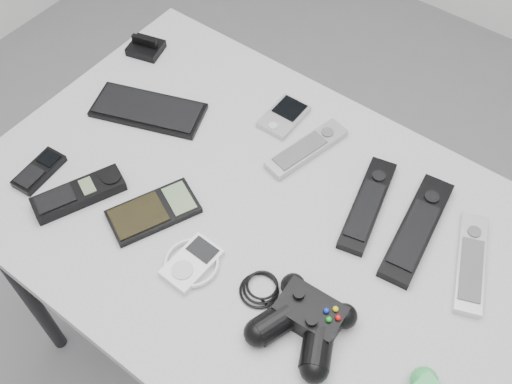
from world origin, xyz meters
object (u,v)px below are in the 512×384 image
Objects in this scene: pda_keyboard at (148,110)px; pda at (284,116)px; cordless_handset at (79,194)px; calculator at (153,211)px; remote_black_b at (417,228)px; remote_silver_b at (471,262)px; remote_black_a at (368,204)px; mp3_player at (192,263)px; remote_silver_a at (307,148)px; mobile_phone at (39,171)px; controller_black at (305,320)px; desk at (266,238)px.

pda is at bearing 12.59° from pda_keyboard.
calculator is (0.14, 0.06, -0.01)m from cordless_handset.
remote_black_b reaches higher than remote_silver_b.
remote_black_a is 1.08× the size of remote_silver_b.
mp3_player is (0.13, -0.04, 0.00)m from calculator.
remote_silver_a is 0.18m from remote_black_a.
mobile_phone and mp3_player have the same top height.
mobile_phone is at bearing -152.23° from cordless_handset.
pda_keyboard is at bearing 179.58° from remote_black_b.
mp3_player is at bearing -56.06° from pda_keyboard.
pda is 0.40m from mp3_player.
pda is 0.61× the size of cordless_handset.
pda_keyboard is at bearing 71.60° from mobile_phone.
mp3_player is at bearing -164.42° from remote_silver_b.
remote_silver_b is at bearing 17.29° from mobile_phone.
controller_black is at bearing 8.23° from mp3_player.
remote_black_b is at bearing 56.77° from calculator.
mp3_player is at bearing -176.76° from controller_black.
remote_silver_b is (0.39, -0.04, -0.00)m from remote_silver_a.
cordless_handset reaches higher than mobile_phone.
remote_black_a is 0.56m from cordless_handset.
cordless_handset is at bearing -157.51° from remote_black_b.
cordless_handset is 0.27m from mp3_player.
remote_black_b is 0.42m from mp3_player.
mobile_phone is at bearing -174.44° from mp3_player.
pda is (0.25, 0.16, 0.00)m from pda_keyboard.
pda is 0.44× the size of remote_black_b.
desk is at bearing 74.26° from mp3_player.
mobile_phone is at bearing -178.75° from remote_silver_b.
remote_black_b is 0.94× the size of controller_black.
calculator is at bearing -175.32° from remote_silver_b.
remote_black_a is 0.28m from controller_black.
remote_black_b is at bearing 155.68° from remote_silver_b.
cordless_handset reaches higher than pda_keyboard.
remote_silver_b is at bearing 54.86° from controller_black.
remote_black_a is 0.41m from calculator.
calculator is at bearing -102.17° from remote_silver_a.
cordless_handset is 1.65× the size of mp3_player.
desk is at bearing 52.74° from cordless_handset.
remote_black_b is (0.10, 0.01, 0.00)m from remote_black_a.
remote_silver_a is (0.34, 0.11, 0.00)m from pda_keyboard.
remote_black_a is 1.32× the size of calculator.
remote_silver_b is (0.11, -0.01, -0.00)m from remote_black_b.
remote_silver_a reaches higher than pda_keyboard.
remote_black_b is 0.50m from calculator.
mp3_player is (-0.19, -0.30, -0.00)m from remote_black_a.
calculator is (-0.18, -0.12, 0.08)m from desk.
remote_black_a is at bearing 59.85° from mp3_player.
cordless_handset reaches higher than pda.
controller_black is (0.61, 0.05, 0.02)m from mobile_phone.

